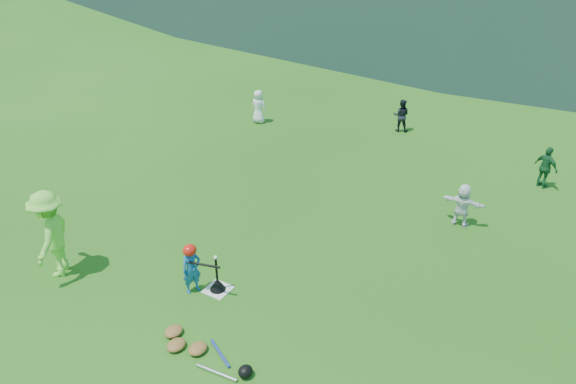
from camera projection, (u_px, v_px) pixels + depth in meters
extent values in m
plane|color=#1D5112|center=(218.00, 290.00, 10.41)|extent=(120.00, 120.00, 0.00)
cube|color=silver|center=(218.00, 290.00, 10.40)|extent=(0.45, 0.45, 0.02)
sphere|color=white|center=(216.00, 257.00, 10.05)|extent=(0.08, 0.08, 0.08)
imported|color=#165B9D|center=(192.00, 269.00, 10.15)|extent=(0.37, 0.43, 0.99)
imported|color=#7DE041|center=(51.00, 234.00, 10.46)|extent=(1.15, 1.32, 1.77)
imported|color=white|center=(259.00, 107.00, 17.43)|extent=(0.53, 0.36, 1.04)
imported|color=black|center=(401.00, 115.00, 16.84)|extent=(0.58, 0.51, 1.00)
imported|color=#1B5A2F|center=(546.00, 168.00, 13.67)|extent=(0.68, 0.53, 1.07)
imported|color=white|center=(462.00, 205.00, 12.16)|extent=(0.93, 0.32, 1.00)
cone|color=black|center=(218.00, 285.00, 10.36)|extent=(0.30, 0.30, 0.18)
cylinder|color=black|center=(217.00, 270.00, 10.19)|extent=(0.04, 0.04, 0.50)
ellipsoid|color=red|center=(190.00, 250.00, 9.95)|extent=(0.24, 0.26, 0.22)
cylinder|color=black|center=(204.00, 265.00, 9.92)|extent=(0.61, 0.19, 0.07)
ellipsoid|color=olive|center=(176.00, 345.00, 9.08)|extent=(0.28, 0.34, 0.13)
ellipsoid|color=olive|center=(198.00, 349.00, 9.01)|extent=(0.28, 0.34, 0.13)
ellipsoid|color=olive|center=(174.00, 331.00, 9.36)|extent=(0.28, 0.34, 0.13)
cylinder|color=silver|center=(217.00, 373.00, 8.62)|extent=(0.72, 0.12, 0.06)
cylinder|color=#263FA5|center=(220.00, 353.00, 8.97)|extent=(0.62, 0.37, 0.05)
ellipsoid|color=black|center=(245.00, 371.00, 8.55)|extent=(0.22, 0.24, 0.19)
cube|color=gray|center=(527.00, 7.00, 31.04)|extent=(70.00, 0.03, 1.20)
cylinder|color=gray|center=(527.00, 7.00, 31.04)|extent=(0.07, 0.07, 1.30)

